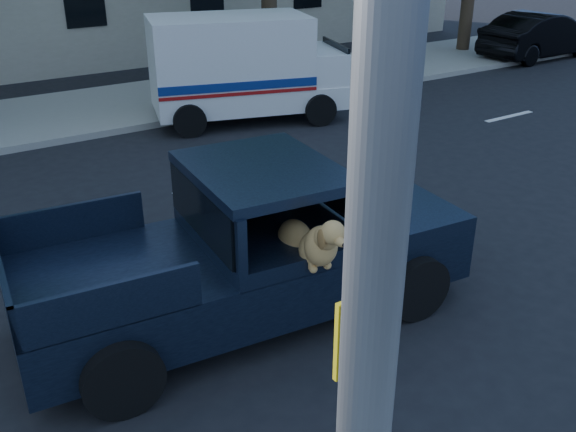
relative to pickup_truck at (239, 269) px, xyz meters
The scene contains 6 objects.
ground 1.82m from the pickup_truck, 16.90° to the left, with size 120.00×120.00×0.00m, color black.
far_sidewalk 9.85m from the pickup_truck, 80.44° to the left, with size 60.00×4.00×0.15m, color gray.
lane_stripes 5.36m from the pickup_truck, 47.01° to the left, with size 21.60×0.14×0.01m, color silver, non-canonical shape.
pickup_truck is the anchor object (origin of this frame).
mail_truck 8.35m from the pickup_truck, 60.18° to the left, with size 4.76×3.23×2.40m.
parked_sedan 18.04m from the pickup_truck, 26.62° to the left, with size 4.63×1.62×1.53m, color black.
Camera 1 is at (-4.74, -6.33, 4.43)m, focal length 40.00 mm.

